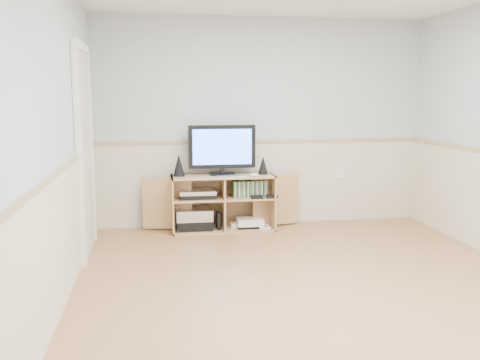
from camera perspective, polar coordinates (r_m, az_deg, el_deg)
name	(u,v)px	position (r m, az deg, el deg)	size (l,w,h in m)	color
room	(305,139)	(4.45, 6.97, 4.32)	(4.04, 4.54, 2.54)	tan
media_cabinet	(222,201)	(6.36, -1.90, -2.26)	(1.87, 0.45, 0.65)	tan
monitor	(222,148)	(6.26, -1.93, 3.42)	(0.79, 0.18, 0.58)	black
speaker_left	(179,165)	(6.22, -6.54, 1.58)	(0.14, 0.14, 0.25)	black
speaker_right	(263,165)	(6.34, 2.47, 1.60)	(0.12, 0.12, 0.22)	black
keyboard	(231,176)	(6.13, -1.01, 0.39)	(0.31, 0.12, 0.01)	white
mouse	(254,175)	(6.17, 1.55, 0.56)	(0.10, 0.06, 0.04)	white
av_components	(196,212)	(6.30, -4.75, -3.45)	(0.51, 0.31, 0.47)	black
game_consoles	(249,223)	(6.40, 0.94, -4.59)	(0.45, 0.30, 0.11)	white
game_cases	(250,189)	(6.31, 1.06, -0.94)	(0.40, 0.14, 0.19)	#3F8C3F
wall_outlet	(339,174)	(6.84, 10.56, 0.66)	(0.12, 0.03, 0.12)	white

